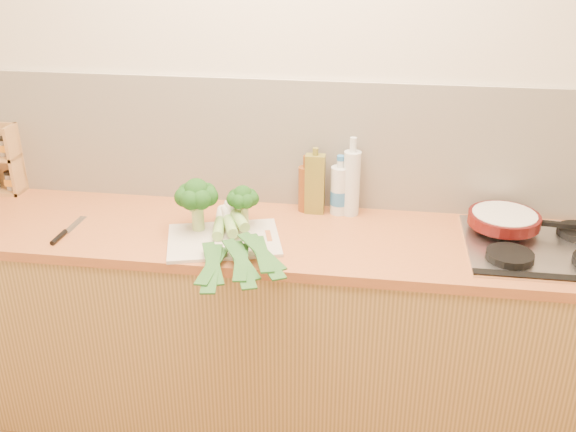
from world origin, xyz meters
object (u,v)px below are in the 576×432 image
skillet (505,219)px  gas_hob (546,247)px  chopping_board (224,240)px  chefs_knife (63,234)px

skillet → gas_hob: bearing=-37.0°
chopping_board → skillet: size_ratio=1.05×
gas_hob → chopping_board: bearing=-175.0°
chefs_knife → skillet: 1.73m
chopping_board → skillet: skillet is taller
chefs_knife → skillet: bearing=10.4°
chefs_knife → chopping_board: bearing=5.1°
gas_hob → chopping_board: gas_hob is taller
gas_hob → skillet: (-0.14, 0.12, 0.05)m
gas_hob → chefs_knife: gas_hob is taller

